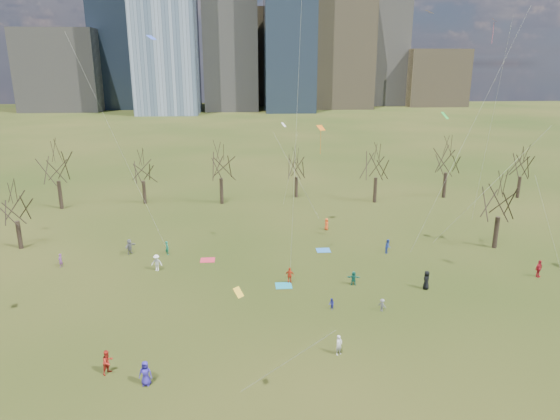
{
  "coord_description": "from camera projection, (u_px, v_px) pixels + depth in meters",
  "views": [
    {
      "loc": [
        -3.59,
        -35.5,
        21.0
      ],
      "look_at": [
        0.0,
        12.0,
        7.0
      ],
      "focal_mm": 32.0,
      "sensor_mm": 36.0,
      "label": 1
    }
  ],
  "objects": [
    {
      "name": "person_11",
      "position": [
        130.0,
        247.0,
        57.08
      ],
      "size": [
        1.25,
        1.69,
        1.77
      ],
      "primitive_type": "imported",
      "rotation": [
        0.0,
        0.0,
        1.06
      ],
      "color": "slate",
      "rests_on": "ground"
    },
    {
      "name": "person_12",
      "position": [
        326.0,
        224.0,
        65.42
      ],
      "size": [
        0.71,
        0.88,
        1.55
      ],
      "primitive_type": "imported",
      "rotation": [
        0.0,
        0.0,
        1.9
      ],
      "color": "#FA521B",
      "rests_on": "ground"
    },
    {
      "name": "downtown_skyline",
      "position": [
        242.0,
        23.0,
        230.49
      ],
      "size": [
        212.5,
        78.0,
        118.0
      ],
      "color": "slate",
      "rests_on": "ground"
    },
    {
      "name": "person_2",
      "position": [
        108.0,
        362.0,
        34.97
      ],
      "size": [
        1.05,
        1.11,
        1.8
      ],
      "primitive_type": "imported",
      "rotation": [
        0.0,
        0.0,
        0.99
      ],
      "color": "#B52419",
      "rests_on": "ground"
    },
    {
      "name": "blanket_crimson",
      "position": [
        208.0,
        260.0,
        55.45
      ],
      "size": [
        1.6,
        1.5,
        0.03
      ],
      "primitive_type": "cube",
      "color": "#C7273D",
      "rests_on": "ground"
    },
    {
      "name": "person_7",
      "position": [
        60.0,
        260.0,
        53.4
      ],
      "size": [
        0.49,
        0.63,
        1.51
      ],
      "primitive_type": "imported",
      "rotation": [
        0.0,
        0.0,
        4.45
      ],
      "color": "#7F468C",
      "rests_on": "ground"
    },
    {
      "name": "ground",
      "position": [
        291.0,
        335.0,
        40.15
      ],
      "size": [
        500.0,
        500.0,
        0.0
      ],
      "primitive_type": "plane",
      "color": "black",
      "rests_on": "ground"
    },
    {
      "name": "person_0",
      "position": [
        145.0,
        373.0,
        33.7
      ],
      "size": [
        0.91,
        0.62,
        1.79
      ],
      "primitive_type": "imported",
      "rotation": [
        0.0,
        0.0,
        6.22
      ],
      "color": "#2C2192",
      "rests_on": "ground"
    },
    {
      "name": "person_5",
      "position": [
        354.0,
        278.0,
        49.07
      ],
      "size": [
        1.38,
        0.62,
        1.43
      ],
      "primitive_type": "imported",
      "rotation": [
        0.0,
        0.0,
        2.99
      ],
      "color": "#176957",
      "rests_on": "ground"
    },
    {
      "name": "person_3",
      "position": [
        382.0,
        305.0,
        43.9
      ],
      "size": [
        0.84,
        0.84,
        1.17
      ],
      "primitive_type": "imported",
      "rotation": [
        0.0,
        0.0,
        2.37
      ],
      "color": "slate",
      "rests_on": "ground"
    },
    {
      "name": "blanket_navy",
      "position": [
        323.0,
        250.0,
        58.37
      ],
      "size": [
        1.6,
        1.5,
        0.03
      ],
      "primitive_type": "cube",
      "color": "blue",
      "rests_on": "ground"
    },
    {
      "name": "person_10",
      "position": [
        539.0,
        269.0,
        50.84
      ],
      "size": [
        1.16,
        0.87,
        1.83
      ],
      "primitive_type": "imported",
      "rotation": [
        0.0,
        0.0,
        0.45
      ],
      "color": "red",
      "rests_on": "ground"
    },
    {
      "name": "person_4",
      "position": [
        290.0,
        275.0,
        49.49
      ],
      "size": [
        1.02,
        0.59,
        1.63
      ],
      "primitive_type": "imported",
      "rotation": [
        0.0,
        0.0,
        2.93
      ],
      "color": "red",
      "rests_on": "ground"
    },
    {
      "name": "person_6",
      "position": [
        426.0,
        280.0,
        48.11
      ],
      "size": [
        0.99,
        1.1,
        1.88
      ],
      "primitive_type": "imported",
      "rotation": [
        0.0,
        0.0,
        4.16
      ],
      "color": "black",
      "rests_on": "ground"
    },
    {
      "name": "person_14",
      "position": [
        388.0,
        246.0,
        57.37
      ],
      "size": [
        0.94,
        1.0,
        1.65
      ],
      "primitive_type": "imported",
      "rotation": [
        0.0,
        0.0,
        1.06
      ],
      "color": "#263FA5",
      "rests_on": "ground"
    },
    {
      "name": "person_8",
      "position": [
        332.0,
        304.0,
        44.2
      ],
      "size": [
        0.55,
        0.62,
        1.06
      ],
      "primitive_type": "imported",
      "rotation": [
        0.0,
        0.0,
        5.06
      ],
      "color": "#24289D",
      "rests_on": "ground"
    },
    {
      "name": "bare_tree_row",
      "position": [
        267.0,
        168.0,
        74.03
      ],
      "size": [
        113.04,
        29.8,
        9.5
      ],
      "color": "black",
      "rests_on": "ground"
    },
    {
      "name": "kites_airborne",
      "position": [
        358.0,
        150.0,
        49.62
      ],
      "size": [
        57.59,
        48.33,
        28.26
      ],
      "color": "gold",
      "rests_on": "ground"
    },
    {
      "name": "person_13",
      "position": [
        167.0,
        248.0,
        56.89
      ],
      "size": [
        0.63,
        0.7,
        1.61
      ],
      "primitive_type": "imported",
      "rotation": [
        0.0,
        0.0,
        2.11
      ],
      "color": "#1B7B5C",
      "rests_on": "ground"
    },
    {
      "name": "blanket_teal",
      "position": [
        284.0,
        286.0,
        49.08
      ],
      "size": [
        1.6,
        1.5,
        0.03
      ],
      "primitive_type": "cube",
      "color": "teal",
      "rests_on": "ground"
    },
    {
      "name": "person_1",
      "position": [
        339.0,
        345.0,
        37.29
      ],
      "size": [
        0.69,
        0.64,
        1.58
      ],
      "primitive_type": "imported",
      "rotation": [
        0.0,
        0.0,
        0.6
      ],
      "color": "silver",
      "rests_on": "ground"
    },
    {
      "name": "person_9",
      "position": [
        157.0,
        263.0,
        52.43
      ],
      "size": [
        1.25,
        0.84,
        1.79
      ],
      "primitive_type": "imported",
      "rotation": [
        0.0,
        0.0,
        6.12
      ],
      "color": "white",
      "rests_on": "ground"
    }
  ]
}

